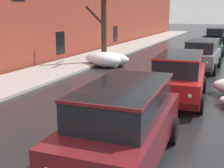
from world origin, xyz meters
name	(u,v)px	position (x,y,z in m)	size (l,w,h in m)	color
left_sidewalk_slab	(63,67)	(-6.13, 18.00, 0.06)	(3.31, 80.00, 0.12)	#A8A399
snow_bank_near_corner_left	(107,61)	(-3.71, 19.40, 0.41)	(1.86, 1.46, 0.87)	white
snow_bank_along_right_kerb	(108,59)	(-3.89, 19.93, 0.43)	(3.02, 1.36, 0.88)	white
bare_tree_mid_block	(103,21)	(-4.53, 20.68, 2.86)	(1.94, 3.24, 5.33)	#382B1E
suv_maroon_approaching_near_lane	(124,120)	(1.50, 8.34, 0.99)	(2.21, 4.60, 1.82)	maroon
suv_red_parked_kerbside_close	(179,75)	(1.75, 13.87, 0.99)	(2.28, 4.84, 1.82)	red
suv_grey_parked_kerbside_mid	(202,54)	(1.90, 20.73, 0.99)	(2.12, 4.67, 1.82)	slate
sedan_green_parked_far_down_block	(211,45)	(1.86, 28.18, 0.75)	(2.19, 4.42, 1.42)	#1E5633
suv_black_queued_behind_truck	(215,36)	(1.62, 35.70, 0.99)	(2.27, 4.69, 1.82)	black
sedan_silver_at_far_intersection	(218,34)	(1.50, 43.21, 0.75)	(2.12, 4.34, 1.42)	#B7B7BC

